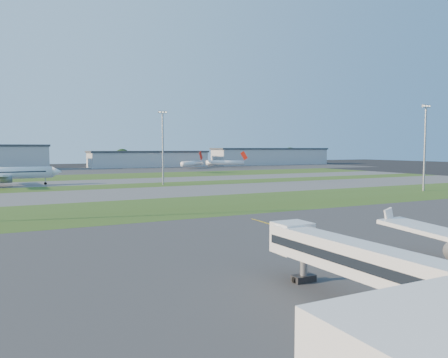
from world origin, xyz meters
TOP-DOWN VIEW (x-y plane):
  - ground at (0.00, 0.00)m, footprint 700.00×700.00m
  - apron_near at (0.00, 0.00)m, footprint 300.00×70.00m
  - grass_strip_a at (0.00, 52.00)m, footprint 300.00×34.00m
  - taxiway_a at (0.00, 85.00)m, footprint 300.00×32.00m
  - grass_strip_b at (0.00, 110.00)m, footprint 300.00×18.00m
  - taxiway_b at (0.00, 132.00)m, footprint 300.00×26.00m
  - grass_strip_c at (0.00, 165.00)m, footprint 300.00×40.00m
  - apron_far at (0.00, 225.00)m, footprint 400.00×80.00m
  - yellow_line at (5.00, 0.00)m, footprint 0.25×60.00m
  - jet_bridge at (-9.81, -15.24)m, footprint 4.20×26.90m
  - airliner_taxiing at (-36.01, 126.86)m, footprint 39.80×33.68m
  - mini_jet_near at (73.42, 221.48)m, footprint 22.92×19.84m
  - mini_jet_far at (99.52, 225.99)m, footprint 26.51×14.18m
  - light_mast_centre at (15.00, 108.00)m, footprint 3.20×0.70m
  - light_mast_east at (78.00, 52.00)m, footprint 3.20×0.70m
  - hangar_east at (55.00, 255.00)m, footprint 81.60×23.00m
  - hangar_far_east at (155.00, 255.00)m, footprint 96.90×23.00m
  - tree_mid_west at (-20.00, 266.00)m, footprint 9.90×9.90m
  - tree_mid_east at (40.00, 269.00)m, footprint 11.55×11.55m
  - tree_east at (115.00, 267.00)m, footprint 10.45×10.45m
  - tree_far_east at (185.00, 271.00)m, footprint 12.65×12.65m

SIDE VIEW (x-z plane):
  - ground at x=0.00m, z-range 0.00..0.00m
  - yellow_line at x=5.00m, z-range -0.01..0.01m
  - apron_near at x=0.00m, z-range 0.00..0.01m
  - grass_strip_a at x=0.00m, z-range 0.00..0.01m
  - taxiway_a at x=0.00m, z-range 0.00..0.01m
  - grass_strip_b at x=0.00m, z-range 0.00..0.01m
  - taxiway_b at x=0.00m, z-range 0.00..0.01m
  - grass_strip_c at x=0.00m, z-range 0.00..0.01m
  - apron_far at x=0.00m, z-range 0.00..0.01m
  - mini_jet_near at x=73.42m, z-range -1.46..8.02m
  - mini_jet_far at x=99.52m, z-range -1.46..8.02m
  - jet_bridge at x=-9.81m, z-range 0.91..7.11m
  - airliner_taxiing at x=-36.01m, z-range -1.85..10.57m
  - hangar_east at x=55.00m, z-range 0.04..11.24m
  - tree_mid_west at x=-20.00m, z-range 0.44..11.24m
  - tree_east at x=115.00m, z-range 0.46..11.86m
  - hangar_far_east at x=155.00m, z-range 0.04..13.24m
  - tree_mid_east at x=40.00m, z-range 0.51..13.11m
  - tree_far_east at x=185.00m, z-range 0.56..14.36m
  - light_mast_centre at x=15.00m, z-range 1.91..27.71m
  - light_mast_east at x=78.00m, z-range 1.91..27.71m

